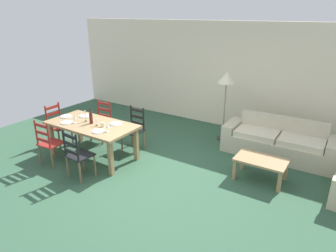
{
  "coord_description": "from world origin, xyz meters",
  "views": [
    {
      "loc": [
        3.01,
        -4.0,
        2.91
      ],
      "look_at": [
        -0.05,
        0.73,
        0.75
      ],
      "focal_mm": 32.06,
      "sensor_mm": 36.0,
      "label": 1
    }
  ],
  "objects_px": {
    "dining_chair_near_left": "(49,143)",
    "wine_glass_near_left": "(75,118)",
    "dining_table": "(92,127)",
    "couch": "(279,143)",
    "dining_chair_far_right": "(134,129)",
    "dining_chair_head_west": "(58,125)",
    "coffee_cup_primary": "(103,125)",
    "dining_chair_far_left": "(102,121)",
    "wine_glass_near_right": "(107,126)",
    "dining_chair_near_right": "(78,155)",
    "coffee_table": "(261,162)",
    "wine_bottle": "(91,118)",
    "standing_lamp": "(226,82)"
  },
  "relations": [
    {
      "from": "dining_chair_head_west",
      "to": "couch",
      "type": "bearing_deg",
      "value": 26.23
    },
    {
      "from": "dining_chair_head_west",
      "to": "wine_glass_near_right",
      "type": "height_order",
      "value": "dining_chair_head_west"
    },
    {
      "from": "dining_chair_head_west",
      "to": "wine_glass_near_right",
      "type": "distance_m",
      "value": 1.77
    },
    {
      "from": "dining_chair_near_right",
      "to": "coffee_table",
      "type": "relative_size",
      "value": 1.07
    },
    {
      "from": "wine_glass_near_right",
      "to": "coffee_table",
      "type": "bearing_deg",
      "value": 22.72
    },
    {
      "from": "wine_glass_near_left",
      "to": "coffee_cup_primary",
      "type": "height_order",
      "value": "wine_glass_near_left"
    },
    {
      "from": "coffee_cup_primary",
      "to": "couch",
      "type": "distance_m",
      "value": 3.71
    },
    {
      "from": "dining_chair_near_left",
      "to": "wine_glass_near_left",
      "type": "distance_m",
      "value": 0.71
    },
    {
      "from": "coffee_cup_primary",
      "to": "wine_glass_near_right",
      "type": "bearing_deg",
      "value": -27.24
    },
    {
      "from": "couch",
      "to": "standing_lamp",
      "type": "relative_size",
      "value": 1.4
    },
    {
      "from": "coffee_cup_primary",
      "to": "wine_bottle",
      "type": "bearing_deg",
      "value": 178.15
    },
    {
      "from": "wine_glass_near_right",
      "to": "couch",
      "type": "distance_m",
      "value": 3.6
    },
    {
      "from": "coffee_table",
      "to": "dining_chair_near_left",
      "type": "bearing_deg",
      "value": -155.32
    },
    {
      "from": "dining_table",
      "to": "couch",
      "type": "relative_size",
      "value": 0.83
    },
    {
      "from": "dining_chair_head_west",
      "to": "wine_bottle",
      "type": "bearing_deg",
      "value": -0.55
    },
    {
      "from": "dining_chair_near_right",
      "to": "dining_chair_far_left",
      "type": "xyz_separation_m",
      "value": [
        -0.91,
        1.53,
        0.0
      ]
    },
    {
      "from": "wine_glass_near_left",
      "to": "coffee_cup_primary",
      "type": "xyz_separation_m",
      "value": [
        0.64,
        0.14,
        -0.07
      ]
    },
    {
      "from": "wine_glass_near_right",
      "to": "dining_chair_near_left",
      "type": "bearing_deg",
      "value": -150.6
    },
    {
      "from": "wine_glass_near_right",
      "to": "couch",
      "type": "bearing_deg",
      "value": 40.95
    },
    {
      "from": "dining_chair_far_right",
      "to": "couch",
      "type": "relative_size",
      "value": 0.42
    },
    {
      "from": "dining_table",
      "to": "dining_chair_far_left",
      "type": "xyz_separation_m",
      "value": [
        -0.48,
        0.75,
        -0.19
      ]
    },
    {
      "from": "dining_chair_far_right",
      "to": "dining_chair_head_west",
      "type": "bearing_deg",
      "value": -154.83
    },
    {
      "from": "wine_glass_near_right",
      "to": "dining_table",
      "type": "bearing_deg",
      "value": 166.61
    },
    {
      "from": "dining_chair_near_left",
      "to": "wine_glass_near_right",
      "type": "xyz_separation_m",
      "value": [
        1.05,
        0.59,
        0.38
      ]
    },
    {
      "from": "coffee_cup_primary",
      "to": "wine_glass_near_left",
      "type": "bearing_deg",
      "value": -167.5
    },
    {
      "from": "dining_chair_near_right",
      "to": "dining_chair_far_left",
      "type": "height_order",
      "value": "same"
    },
    {
      "from": "coffee_cup_primary",
      "to": "coffee_table",
      "type": "xyz_separation_m",
      "value": [
        2.92,
        0.98,
        -0.44
      ]
    },
    {
      "from": "dining_chair_near_left",
      "to": "coffee_cup_primary",
      "type": "xyz_separation_m",
      "value": [
        0.78,
        0.72,
        0.32
      ]
    },
    {
      "from": "standing_lamp",
      "to": "dining_chair_far_left",
      "type": "bearing_deg",
      "value": -145.99
    },
    {
      "from": "couch",
      "to": "wine_bottle",
      "type": "bearing_deg",
      "value": -146.35
    },
    {
      "from": "wine_glass_near_right",
      "to": "standing_lamp",
      "type": "bearing_deg",
      "value": 62.03
    },
    {
      "from": "dining_chair_near_right",
      "to": "wine_glass_near_right",
      "type": "height_order",
      "value": "dining_chair_near_right"
    },
    {
      "from": "wine_bottle",
      "to": "standing_lamp",
      "type": "height_order",
      "value": "standing_lamp"
    },
    {
      "from": "standing_lamp",
      "to": "wine_glass_near_right",
      "type": "bearing_deg",
      "value": -117.97
    },
    {
      "from": "dining_chair_head_west",
      "to": "wine_glass_near_right",
      "type": "bearing_deg",
      "value": -5.19
    },
    {
      "from": "dining_chair_near_right",
      "to": "standing_lamp",
      "type": "height_order",
      "value": "standing_lamp"
    },
    {
      "from": "wine_glass_near_left",
      "to": "dining_chair_head_west",
      "type": "bearing_deg",
      "value": 168.64
    },
    {
      "from": "dining_chair_near_right",
      "to": "standing_lamp",
      "type": "bearing_deg",
      "value": 64.57
    },
    {
      "from": "wine_glass_near_right",
      "to": "wine_bottle",
      "type": "bearing_deg",
      "value": 166.25
    },
    {
      "from": "dining_chair_near_left",
      "to": "wine_glass_near_left",
      "type": "relative_size",
      "value": 5.96
    },
    {
      "from": "dining_table",
      "to": "dining_chair_head_west",
      "type": "distance_m",
      "value": 1.15
    },
    {
      "from": "dining_chair_head_west",
      "to": "couch",
      "type": "distance_m",
      "value": 4.92
    },
    {
      "from": "couch",
      "to": "standing_lamp",
      "type": "height_order",
      "value": "standing_lamp"
    },
    {
      "from": "couch",
      "to": "dining_chair_near_left",
      "type": "bearing_deg",
      "value": -141.96
    },
    {
      "from": "wine_glass_near_left",
      "to": "dining_table",
      "type": "bearing_deg",
      "value": 25.02
    },
    {
      "from": "dining_chair_far_left",
      "to": "dining_chair_near_right",
      "type": "bearing_deg",
      "value": -59.38
    },
    {
      "from": "dining_chair_near_left",
      "to": "dining_chair_far_left",
      "type": "bearing_deg",
      "value": 90.97
    },
    {
      "from": "dining_chair_near_left",
      "to": "dining_chair_near_right",
      "type": "xyz_separation_m",
      "value": [
        0.88,
        -0.05,
        0.0
      ]
    },
    {
      "from": "dining_chair_near_right",
      "to": "dining_chair_head_west",
      "type": "bearing_deg",
      "value": 152.96
    },
    {
      "from": "dining_chair_far_left",
      "to": "couch",
      "type": "relative_size",
      "value": 0.42
    }
  ]
}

